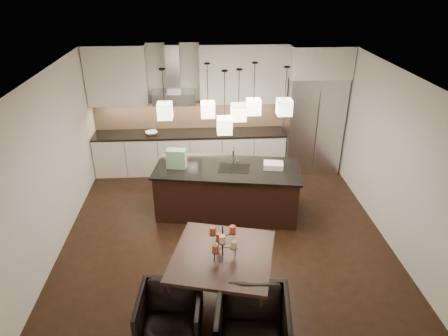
{
  "coord_description": "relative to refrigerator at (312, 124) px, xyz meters",
  "views": [
    {
      "loc": [
        -0.36,
        -5.83,
        4.21
      ],
      "look_at": [
        0.0,
        0.2,
        1.15
      ],
      "focal_mm": 32.0,
      "sensor_mm": 36.0,
      "label": 1
    }
  ],
  "objects": [
    {
      "name": "floor",
      "position": [
        -2.1,
        -2.38,
        -1.08
      ],
      "size": [
        5.5,
        5.5,
        0.02
      ],
      "primitive_type": "cube",
      "color": "black",
      "rests_on": "ground"
    },
    {
      "name": "ceiling",
      "position": [
        -2.1,
        -2.38,
        1.73
      ],
      "size": [
        5.5,
        5.5,
        0.02
      ],
      "primitive_type": "cube",
      "color": "white",
      "rests_on": "wall_back"
    },
    {
      "name": "wall_back",
      "position": [
        -2.1,
        0.38,
        0.32
      ],
      "size": [
        5.5,
        0.02,
        2.8
      ],
      "primitive_type": "cube",
      "color": "silver",
      "rests_on": "ground"
    },
    {
      "name": "wall_front",
      "position": [
        -2.1,
        -5.14,
        0.32
      ],
      "size": [
        5.5,
        0.02,
        2.8
      ],
      "primitive_type": "cube",
      "color": "silver",
      "rests_on": "ground"
    },
    {
      "name": "wall_left",
      "position": [
        -4.86,
        -2.38,
        0.32
      ],
      "size": [
        0.02,
        5.5,
        2.8
      ],
      "primitive_type": "cube",
      "color": "silver",
      "rests_on": "ground"
    },
    {
      "name": "wall_right",
      "position": [
        0.66,
        -2.38,
        0.32
      ],
      "size": [
        0.02,
        5.5,
        2.8
      ],
      "primitive_type": "cube",
      "color": "silver",
      "rests_on": "ground"
    },
    {
      "name": "refrigerator",
      "position": [
        0.0,
        0.0,
        0.0
      ],
      "size": [
        1.2,
        0.72,
        2.15
      ],
      "primitive_type": "cube",
      "color": "#B7B7BA",
      "rests_on": "floor"
    },
    {
      "name": "fridge_panel",
      "position": [
        0.0,
        0.0,
        1.4
      ],
      "size": [
        1.26,
        0.72,
        0.65
      ],
      "primitive_type": "cube",
      "color": "silver",
      "rests_on": "refrigerator"
    },
    {
      "name": "lower_cabinets",
      "position": [
        -2.73,
        0.05,
        -0.64
      ],
      "size": [
        4.21,
        0.62,
        0.88
      ],
      "primitive_type": "cube",
      "color": "silver",
      "rests_on": "floor"
    },
    {
      "name": "countertop",
      "position": [
        -2.73,
        0.05,
        -0.17
      ],
      "size": [
        4.21,
        0.66,
        0.04
      ],
      "primitive_type": "cube",
      "color": "black",
      "rests_on": "lower_cabinets"
    },
    {
      "name": "backsplash",
      "position": [
        -2.73,
        0.35,
        0.16
      ],
      "size": [
        4.21,
        0.02,
        0.63
      ],
      "primitive_type": "cube",
      "color": "tan",
      "rests_on": "countertop"
    },
    {
      "name": "upper_cab_left",
      "position": [
        -4.2,
        0.19,
        1.1
      ],
      "size": [
        1.25,
        0.35,
        1.25
      ],
      "primitive_type": "cube",
      "color": "silver",
      "rests_on": "wall_back"
    },
    {
      "name": "upper_cab_right",
      "position": [
        -1.55,
        0.19,
        1.1
      ],
      "size": [
        1.85,
        0.35,
        1.25
      ],
      "primitive_type": "cube",
      "color": "silver",
      "rests_on": "wall_back"
    },
    {
      "name": "hood_canopy",
      "position": [
        -3.03,
        0.1,
        0.65
      ],
      "size": [
        0.9,
        0.52,
        0.24
      ],
      "primitive_type": "cube",
      "color": "#B7B7BA",
      "rests_on": "wall_back"
    },
    {
      "name": "hood_chimney",
      "position": [
        -3.03,
        0.21,
        1.24
      ],
      "size": [
        0.3,
        0.28,
        0.96
      ],
      "primitive_type": "cube",
      "color": "#B7B7BA",
      "rests_on": "hood_canopy"
    },
    {
      "name": "fruit_bowl",
      "position": [
        -3.56,
        0.0,
        -0.12
      ],
      "size": [
        0.33,
        0.33,
        0.06
      ],
      "primitive_type": "imported",
      "rotation": [
        0.0,
        0.0,
        0.32
      ],
      "color": "silver",
      "rests_on": "countertop"
    },
    {
      "name": "island_body",
      "position": [
        -2.01,
        -1.75,
        -0.63
      ],
      "size": [
        2.68,
        1.41,
        0.9
      ],
      "primitive_type": "cube",
      "rotation": [
        0.0,
        0.0,
        -0.16
      ],
      "color": "black",
      "rests_on": "floor"
    },
    {
      "name": "island_top",
      "position": [
        -2.01,
        -1.75,
        -0.16
      ],
      "size": [
        2.78,
        1.51,
        0.04
      ],
      "primitive_type": "cube",
      "rotation": [
        0.0,
        0.0,
        -0.16
      ],
      "color": "black",
      "rests_on": "island_body"
    },
    {
      "name": "faucet",
      "position": [
        -1.89,
        -1.67,
        0.06
      ],
      "size": [
        0.14,
        0.26,
        0.39
      ],
      "primitive_type": null,
      "rotation": [
        0.0,
        0.0,
        -0.16
      ],
      "color": "silver",
      "rests_on": "island_top"
    },
    {
      "name": "tote_bag",
      "position": [
        -2.93,
        -1.68,
        0.04
      ],
      "size": [
        0.37,
        0.24,
        0.35
      ],
      "primitive_type": "cube",
      "rotation": [
        0.0,
        0.0,
        -0.16
      ],
      "color": "#1C6740",
      "rests_on": "island_top"
    },
    {
      "name": "food_container",
      "position": [
        -1.18,
        -1.81,
        -0.08
      ],
      "size": [
        0.38,
        0.3,
        0.1
      ],
      "primitive_type": "cube",
      "rotation": [
        0.0,
        0.0,
        -0.16
      ],
      "color": "silver",
      "rests_on": "island_top"
    },
    {
      "name": "dining_table",
      "position": [
        -2.23,
        -4.0,
        -0.68
      ],
      "size": [
        1.57,
        1.57,
        0.78
      ],
      "primitive_type": null,
      "rotation": [
        0.0,
        0.0,
        -0.24
      ],
      "color": "black",
      "rests_on": "floor"
    },
    {
      "name": "candelabra",
      "position": [
        -2.23,
        -4.0,
        -0.06
      ],
      "size": [
        0.45,
        0.45,
        0.46
      ],
      "primitive_type": null,
      "rotation": [
        0.0,
        0.0,
        -0.24
      ],
      "color": "black",
      "rests_on": "dining_table"
    },
    {
      "name": "candle_a",
      "position": [
        -2.09,
        -4.03,
        -0.11
      ],
      "size": [
        0.1,
        0.1,
        0.1
      ],
      "primitive_type": "cylinder",
      "rotation": [
        0.0,
        0.0,
        -0.24
      ],
      "color": "beige",
      "rests_on": "candelabra"
    },
    {
      "name": "candle_b",
      "position": [
        -2.27,
        -3.86,
        -0.11
      ],
      "size": [
        0.1,
        0.1,
        0.1
      ],
      "primitive_type": "cylinder",
      "rotation": [
        0.0,
        0.0,
        -0.24
      ],
      "color": "red",
      "rests_on": "candelabra"
    },
    {
      "name": "candle_c",
      "position": [
        -2.33,
        -4.1,
        -0.11
      ],
      "size": [
        0.1,
        0.1,
        0.1
      ],
      "primitive_type": "cylinder",
      "rotation": [
        0.0,
        0.0,
        -0.24
      ],
      "color": "#A7452D",
      "rests_on": "candelabra"
    },
    {
      "name": "candle_d",
      "position": [
        -2.09,
        -3.94,
        0.06
      ],
      "size": [
        0.1,
        0.1,
        0.1
      ],
      "primitive_type": "cylinder",
      "rotation": [
        0.0,
        0.0,
        -0.24
      ],
      "color": "red",
      "rests_on": "candelabra"
    },
    {
      "name": "candle_e",
      "position": [
        -2.35,
        -3.95,
        0.06
      ],
      "size": [
        0.1,
        0.1,
        0.1
      ],
      "primitive_type": "cylinder",
      "rotation": [
        0.0,
        0.0,
        -0.24
      ],
      "color": "#A7452D",
      "rests_on": "candelabra"
    },
    {
      "name": "candle_f",
      "position": [
        -2.24,
        -4.14,
        0.06
      ],
      "size": [
        0.1,
        0.1,
        0.1
      ],
      "primitive_type": "cylinder",
      "rotation": [
        0.0,
        0.0,
        -0.24
      ],
      "color": "beige",
      "rests_on": "candelabra"
    },
    {
      "name": "armchair_left",
      "position": [
        -2.91,
        -4.64,
        -0.72
      ],
      "size": [
        0.82,
        0.84,
        0.71
      ],
      "primitive_type": "imported",
      "rotation": [
        0.0,
        0.0,
        -0.07
      ],
      "color": "black",
      "rests_on": "floor"
    },
    {
      "name": "armchair_right",
      "position": [
        -1.93,
        -4.88,
        -0.68
      ],
      "size": [
        0.95,
        0.98,
        0.8
      ],
      "primitive_type": "imported",
      "rotation": [
        0.0,
        0.0,
        -0.13
      ],
      "color": "black",
      "rests_on": "floor"
    },
    {
      "name": "pendant_a",
      "position": [
        -3.05,
        -1.98,
        1.04
      ],
      "size": [
        0.24,
        0.24,
        0.26
      ],
      "primitive_type": "cube",
      "color": "#F2E6C0",
      "rests_on": "ceiling"
    },
    {
      "name": "pendant_b",
      "position": [
        -2.34,
        -1.63,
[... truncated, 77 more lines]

